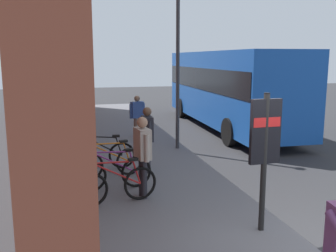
% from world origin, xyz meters
% --- Properties ---
extents(ground, '(60.00, 60.00, 0.00)m').
position_xyz_m(ground, '(6.00, -1.00, 0.00)').
color(ground, '#2D2D30').
extents(sidewalk_pavement, '(24.00, 3.50, 0.12)m').
position_xyz_m(sidewalk_pavement, '(8.00, 1.75, 0.06)').
color(sidewalk_pavement, slate).
rests_on(sidewalk_pavement, ground).
extents(station_facade, '(22.00, 0.65, 7.33)m').
position_xyz_m(station_facade, '(8.99, 3.80, 3.66)').
color(station_facade, brown).
rests_on(station_facade, ground).
extents(bicycle_leaning_wall, '(0.51, 1.75, 0.97)m').
position_xyz_m(bicycle_leaning_wall, '(2.75, 2.84, 0.51)').
color(bicycle_leaning_wall, black).
rests_on(bicycle_leaning_wall, sidewalk_pavement).
extents(bicycle_end_of_row, '(0.48, 1.77, 0.97)m').
position_xyz_m(bicycle_end_of_row, '(3.61, 2.79, 0.51)').
color(bicycle_end_of_row, black).
rests_on(bicycle_end_of_row, sidewalk_pavement).
extents(bicycle_beside_lamp, '(0.60, 1.73, 0.97)m').
position_xyz_m(bicycle_beside_lamp, '(4.51, 2.79, 0.51)').
color(bicycle_beside_lamp, black).
rests_on(bicycle_beside_lamp, sidewalk_pavement).
extents(bicycle_nearest_sign, '(0.48, 1.77, 0.97)m').
position_xyz_m(bicycle_nearest_sign, '(5.34, 2.91, 0.51)').
color(bicycle_nearest_sign, black).
rests_on(bicycle_nearest_sign, sidewalk_pavement).
extents(transit_info_sign, '(0.11, 0.55, 2.40)m').
position_xyz_m(transit_info_sign, '(0.91, 0.54, 1.72)').
color(transit_info_sign, black).
rests_on(transit_info_sign, sidewalk_pavement).
extents(city_bus, '(10.57, 2.87, 3.35)m').
position_xyz_m(city_bus, '(10.86, -3.00, 1.92)').
color(city_bus, '#1951B2').
rests_on(city_bus, ground).
extents(pedestrian_crossing_street, '(0.65, 0.26, 1.72)m').
position_xyz_m(pedestrian_crossing_street, '(4.76, 1.79, 1.17)').
color(pedestrian_crossing_street, '#26262D').
rests_on(pedestrian_crossing_street, sidewalk_pavement).
extents(pedestrian_by_facade, '(0.34, 0.59, 1.61)m').
position_xyz_m(pedestrian_by_facade, '(8.98, 1.33, 1.10)').
color(pedestrian_by_facade, brown).
rests_on(pedestrian_by_facade, sidewalk_pavement).
extents(pedestrian_near_bus, '(0.66, 0.32, 1.75)m').
position_xyz_m(pedestrian_near_bus, '(3.00, 2.25, 1.19)').
color(pedestrian_near_bus, '#26262D').
rests_on(pedestrian_near_bus, sidewalk_pavement).
extents(street_lamp, '(0.28, 0.28, 5.68)m').
position_xyz_m(street_lamp, '(7.18, 0.30, 3.45)').
color(street_lamp, '#333338').
rests_on(street_lamp, sidewalk_pavement).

